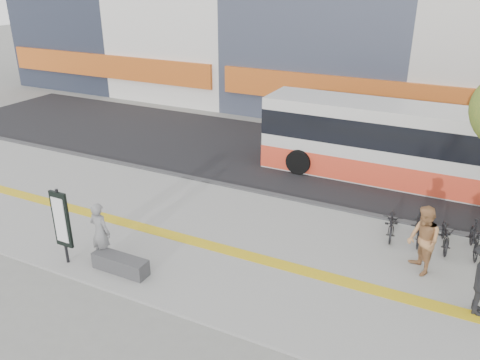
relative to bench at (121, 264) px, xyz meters
The scene contains 11 objects.
ground 2.88m from the bench, 24.78° to the left, with size 120.00×120.00×0.00m, color slate.
sidewalk 3.76m from the bench, 46.08° to the left, with size 40.00×7.00×0.08m, color slate.
tactile_strip 3.41m from the bench, 40.24° to the left, with size 40.00×0.45×0.01m, color gold.
street 10.53m from the bench, 75.70° to the left, with size 40.00×8.00×0.06m, color black.
curb 6.73m from the bench, 67.25° to the left, with size 40.00×0.25×0.14m, color #323235.
bench is the anchor object (origin of this frame).
signboard 1.94m from the bench, 169.19° to the right, with size 0.55×0.10×2.20m.
bus 11.26m from the bench, 59.96° to the left, with size 10.80×2.56×2.88m.
bicycle_row 8.85m from the bench, 36.00° to the left, with size 2.99×1.66×0.93m.
seated_woman 1.05m from the bench, 164.02° to the left, with size 0.63×0.42×1.74m, color black.
pedestrian_tan 7.96m from the bench, 26.57° to the left, with size 0.92×0.72×1.89m, color #AB784A.
Camera 1 is at (5.12, -9.52, 7.46)m, focal length 36.27 mm.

